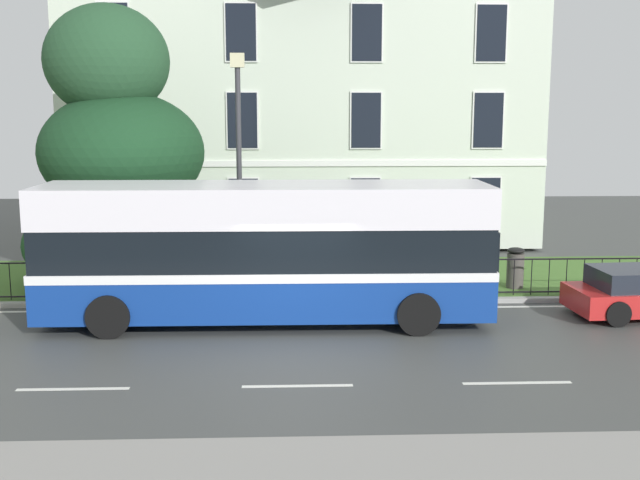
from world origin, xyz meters
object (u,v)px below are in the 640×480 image
object	(u,v)px
georgian_townhouse	(302,93)
litter_bin	(515,268)
single_decker_bus	(266,251)
evergreen_tree	(121,177)
street_lamp_post	(239,156)

from	to	relation	value
georgian_townhouse	litter_bin	bearing A→B (deg)	-62.83
single_decker_bus	litter_bin	world-z (taller)	single_decker_bus
evergreen_tree	single_decker_bus	bearing A→B (deg)	-44.25
georgian_townhouse	evergreen_tree	distance (m)	11.21
georgian_townhouse	single_decker_bus	world-z (taller)	georgian_townhouse
evergreen_tree	single_decker_bus	size ratio (longest dim) A/B	0.76
evergreen_tree	litter_bin	size ratio (longest dim) A/B	7.12
street_lamp_post	litter_bin	bearing A→B (deg)	-1.06
evergreen_tree	georgian_townhouse	bearing A→B (deg)	61.89
georgian_townhouse	single_decker_bus	distance (m)	14.19
litter_bin	single_decker_bus	bearing A→B (deg)	-157.45
georgian_townhouse	single_decker_bus	size ratio (longest dim) A/B	1.63
evergreen_tree	street_lamp_post	bearing A→B (deg)	-18.18
street_lamp_post	litter_bin	distance (m)	8.01
single_decker_bus	litter_bin	size ratio (longest dim) A/B	9.33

